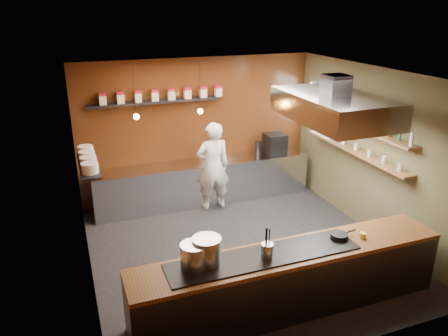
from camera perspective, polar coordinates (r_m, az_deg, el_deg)
name	(u,v)px	position (r m, az deg, el deg)	size (l,w,h in m)	color
floor	(244,251)	(7.66, 2.56, -10.79)	(5.00, 5.00, 0.00)	black
back_wall	(198,130)	(9.23, -3.37, 4.96)	(5.00, 5.00, 0.00)	#351C09
left_wall	(82,192)	(6.49, -18.00, -3.01)	(5.00, 5.00, 0.00)	#351C09
right_wall	(373,152)	(8.26, 18.93, 1.94)	(5.00, 5.00, 0.00)	brown
ceiling	(247,75)	(6.61, 2.99, 11.98)	(5.00, 5.00, 0.00)	silver
window_pane	(321,110)	(9.44, 12.56, 7.37)	(1.00, 1.00, 0.00)	white
prep_counter	(204,182)	(9.27, -2.62, -1.81)	(4.60, 0.65, 0.90)	silver
pass_counter	(289,280)	(6.21, 8.54, -14.26)	(4.40, 0.72, 0.94)	#38383D
tin_shelf	(156,102)	(8.71, -8.90, 8.54)	(2.60, 0.26, 0.04)	black
plate_shelf	(88,165)	(7.41, -17.30, 0.44)	(0.30, 1.40, 0.04)	black
bottle_shelf_upper	(358,126)	(8.27, 17.12, 5.22)	(0.26, 2.80, 0.04)	brown
bottle_shelf_lower	(355,151)	(8.40, 16.78, 2.13)	(0.26, 2.80, 0.04)	brown
extractor_hood	(334,107)	(6.98, 14.18, 7.72)	(1.20, 2.00, 0.72)	#38383D
pendant_left	(136,114)	(8.00, -11.40, 6.95)	(0.10, 0.10, 0.95)	black
pendant_right	(200,109)	(8.27, -3.12, 7.77)	(0.10, 0.10, 0.95)	black
storage_tins	(163,95)	(8.72, -7.98, 9.48)	(2.43, 0.13, 0.22)	beige
plate_stacks	(88,159)	(7.38, -17.39, 1.17)	(0.26, 1.16, 0.16)	silver
bottles	(359,119)	(8.23, 17.22, 6.15)	(0.06, 2.66, 0.24)	silver
wine_glasses	(356,147)	(8.37, 16.84, 2.68)	(0.07, 2.37, 0.13)	silver
stockpot_large	(207,251)	(5.52, -2.27, -10.78)	(0.37, 0.37, 0.36)	#B2B5BA
stockpot_small	(194,256)	(5.46, -3.90, -11.40)	(0.35, 0.35, 0.32)	silver
utensil_crock	(267,251)	(5.69, 5.65, -10.73)	(0.16, 0.16, 0.21)	silver
frying_pan	(340,236)	(6.35, 14.86, -8.55)	(0.43, 0.26, 0.06)	black
butter_jar	(363,236)	(6.47, 17.66, -8.41)	(0.09, 0.09, 0.08)	yellow
espresso_machine	(275,143)	(9.66, 6.67, 3.20)	(0.43, 0.41, 0.43)	black
chef	(213,167)	(8.79, -1.42, 0.19)	(0.67, 0.44, 1.84)	white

